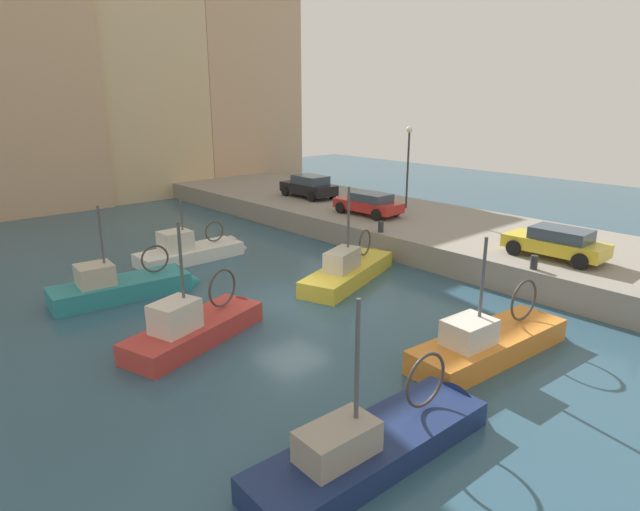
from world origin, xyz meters
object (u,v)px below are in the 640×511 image
Objects in this scene: fishing_boat_yellow at (352,276)px; mooring_bollard_mid at (534,262)px; parked_car_black at (309,186)px; fishing_boat_red at (202,333)px; quay_streetlamp at (408,154)px; fishing_boat_orange at (495,350)px; fishing_boat_teal at (130,293)px; fishing_boat_white at (197,256)px; fishing_boat_navy at (384,449)px; mooring_bollard_north at (381,227)px; parked_car_yellow at (557,242)px; parked_car_red at (369,203)px.

mooring_bollard_mid is at bearing -60.21° from fishing_boat_yellow.
fishing_boat_red is at bearing -141.07° from parked_car_black.
fishing_boat_red is 19.62m from parked_car_black.
parked_car_black is 0.86× the size of quay_streetlamp.
fishing_boat_teal is (-6.40, 12.48, 0.01)m from fishing_boat_orange.
fishing_boat_white is 10.81× the size of mooring_bollard_mid.
parked_car_black is at bearing 24.08° from fishing_boat_teal.
fishing_boat_yellow reaches higher than fishing_boat_teal.
fishing_boat_red is 9.23m from fishing_boat_white.
fishing_boat_navy is at bearing -126.84° from parked_car_black.
quay_streetlamp is (17.26, 13.65, 4.35)m from fishing_boat_navy.
fishing_boat_orange is (6.20, -7.09, -0.03)m from fishing_boat_red.
mooring_bollard_north is at bearing -110.42° from parked_car_black.
parked_car_red is at bearing 87.72° from parked_car_yellow.
fishing_boat_orange is at bearing -102.20° from fishing_boat_yellow.
mooring_bollard_mid is (5.38, 1.64, 1.36)m from fishing_boat_orange.
fishing_boat_red reaches higher than mooring_bollard_north.
fishing_boat_teal reaches higher than mooring_bollard_mid.
mooring_bollard_north is at bearing -151.73° from quay_streetlamp.
fishing_boat_navy reaches higher than fishing_boat_white.
fishing_boat_white is at bearing 166.40° from parked_car_red.
parked_car_red is 7.39× the size of mooring_bollard_north.
fishing_boat_white is at bearing 31.10° from fishing_boat_teal.
parked_car_red is at bearing 38.15° from fishing_boat_yellow.
fishing_boat_teal reaches higher than parked_car_yellow.
parked_car_yellow reaches higher than mooring_bollard_north.
fishing_boat_orange is 21.43m from parked_car_black.
fishing_boat_orange is 6.30m from fishing_boat_navy.
mooring_bollard_north is at bearing 12.45° from fishing_boat_red.
mooring_bollard_mid is at bearing -101.54° from parked_car_black.
fishing_boat_teal is 17.97m from quay_streetlamp.
mooring_bollard_north is (11.61, 10.61, 1.37)m from fishing_boat_navy.
fishing_boat_yellow is 7.47m from mooring_bollard_mid.
parked_car_red is at bearing 1.54° from fishing_boat_teal.
parked_car_yellow is at bearing -108.10° from quay_streetlamp.
fishing_boat_yellow is 1.66× the size of parked_car_black.
parked_car_yellow is 11.76m from quay_streetlamp.
fishing_boat_navy is 1.71× the size of parked_car_red.
parked_car_black is 7.42m from quay_streetlamp.
fishing_boat_white is 1.23× the size of quay_streetlamp.
fishing_boat_teal is (-4.55, -2.75, -0.02)m from fishing_boat_white.
fishing_boat_red is 10.95× the size of mooring_bollard_mid.
fishing_boat_teal is at bearing 166.46° from mooring_bollard_north.
parked_car_yellow is at bearing 11.32° from fishing_boat_navy.
fishing_boat_orange is 1.40× the size of quay_streetlamp.
mooring_bollard_north is at bearing 24.04° from fishing_boat_yellow.
fishing_boat_navy reaches higher than parked_car_red.
fishing_boat_teal reaches higher than mooring_bollard_north.
mooring_bollard_north is 7.07m from quay_streetlamp.
fishing_boat_yellow is at bearing 77.80° from fishing_boat_orange.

